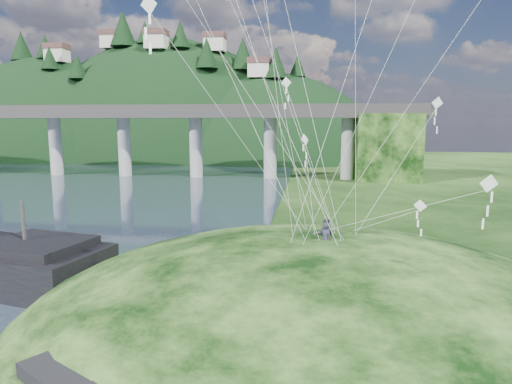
# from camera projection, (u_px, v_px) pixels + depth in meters

# --- Properties ---
(ground) EXTENTS (320.00, 320.00, 0.00)m
(ground) POSITION_uv_depth(u_px,v_px,m) (170.00, 334.00, 24.79)
(ground) COLOR black
(ground) RESTS_ON ground
(grass_hill) EXTENTS (36.00, 32.00, 13.00)m
(grass_hill) POSITION_uv_depth(u_px,v_px,m) (317.00, 351.00, 26.01)
(grass_hill) COLOR black
(grass_hill) RESTS_ON ground
(bridge) EXTENTS (160.00, 11.00, 15.00)m
(bridge) POSITION_uv_depth(u_px,v_px,m) (149.00, 130.00, 95.24)
(bridge) COLOR #2D2B2B
(bridge) RESTS_ON ground
(far_ridge) EXTENTS (153.00, 70.00, 94.50)m
(far_ridge) POSITION_uv_depth(u_px,v_px,m) (157.00, 179.00, 151.04)
(far_ridge) COLOR black
(far_ridge) RESTS_ON ground
(wooden_dock) EXTENTS (13.85, 7.43, 1.01)m
(wooden_dock) POSITION_uv_depth(u_px,v_px,m) (149.00, 275.00, 33.14)
(wooden_dock) COLOR #322414
(wooden_dock) RESTS_ON ground
(kite_flyers) EXTENTS (1.13, 2.10, 1.99)m
(kite_flyers) POSITION_uv_depth(u_px,v_px,m) (326.00, 220.00, 25.82)
(kite_flyers) COLOR #292A37
(kite_flyers) RESTS_ON ground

